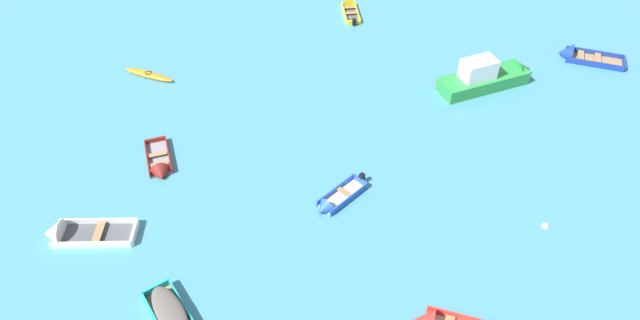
{
  "coord_description": "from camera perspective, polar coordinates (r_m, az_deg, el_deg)",
  "views": [
    {
      "loc": [
        -1.86,
        0.44,
        21.58
      ],
      "look_at": [
        0.0,
        22.92,
        0.15
      ],
      "focal_mm": 31.48,
      "sensor_mm": 36.0,
      "label": 1
    }
  ],
  "objects": [
    {
      "name": "rowboat_blue_center",
      "position": [
        28.89,
        1.36,
        -4.28
      ],
      "size": [
        3.06,
        2.81,
        0.92
      ],
      "color": "beige",
      "rests_on": "ground_plane"
    },
    {
      "name": "kayak_orange_midfield_left",
      "position": [
        39.13,
        -16.99,
        8.29
      ],
      "size": [
        3.53,
        2.22,
        0.35
      ],
      "color": "orange",
      "rests_on": "ground_plane"
    },
    {
      "name": "motor_launch_green_outer_left",
      "position": [
        37.98,
        16.82,
        8.15
      ],
      "size": [
        6.8,
        3.54,
        2.42
      ],
      "color": "#288C3D",
      "rests_on": "ground_plane"
    },
    {
      "name": "rowboat_yellow_cluster_outer",
      "position": [
        45.28,
        2.99,
        15.23
      ],
      "size": [
        1.16,
        3.67,
        0.97
      ],
      "color": "#4C4C51",
      "rests_on": "ground_plane"
    },
    {
      "name": "rowboat_maroon_near_left",
      "position": [
        31.89,
        -15.95,
        -0.74
      ],
      "size": [
        1.91,
        3.5,
        1.12
      ],
      "color": "gray",
      "rests_on": "ground_plane"
    },
    {
      "name": "rowboat_white_back_row_center",
      "position": [
        30.09,
        -24.1,
        -6.85
      ],
      "size": [
        4.52,
        1.79,
        1.39
      ],
      "color": "#4C4C51",
      "rests_on": "ground_plane"
    },
    {
      "name": "rowboat_deep_blue_far_right",
      "position": [
        43.07,
        24.59,
        9.61
      ],
      "size": [
        4.56,
        3.06,
        1.42
      ],
      "color": "#99754C",
      "rests_on": "ground_plane"
    },
    {
      "name": "mooring_buoy_trailing",
      "position": [
        30.22,
        21.92,
        -6.26
      ],
      "size": [
        0.36,
        0.36,
        0.36
      ],
      "primitive_type": "sphere",
      "color": "silver",
      "rests_on": "ground_plane"
    }
  ]
}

